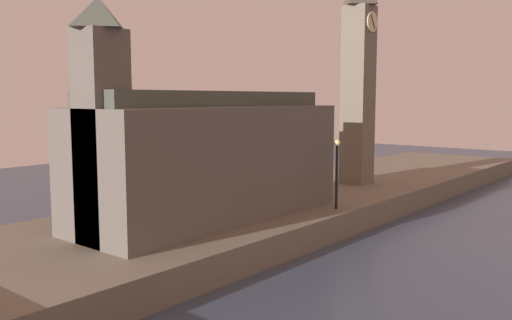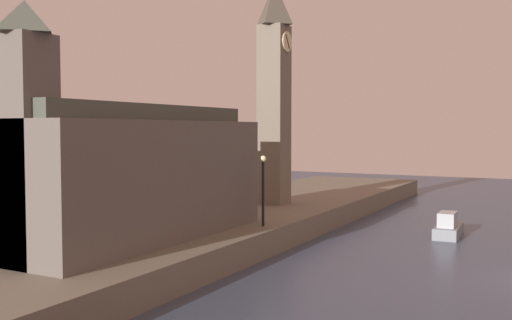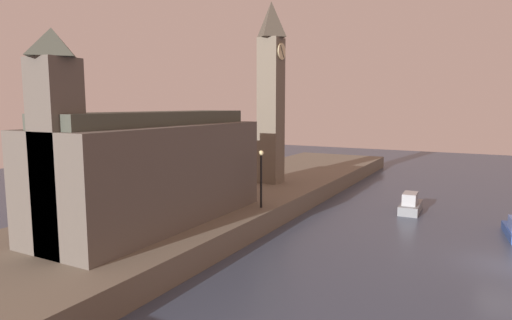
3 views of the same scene
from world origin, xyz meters
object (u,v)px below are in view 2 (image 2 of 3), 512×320
object	(u,v)px
boat_cruiser_grey	(449,227)
clock_tower	(274,90)
streetlamp	(263,182)
parliament_hall	(132,173)

from	to	relation	value
boat_cruiser_grey	clock_tower	bearing A→B (deg)	94.80
streetlamp	clock_tower	bearing A→B (deg)	22.69
parliament_hall	streetlamp	bearing A→B (deg)	-30.95
boat_cruiser_grey	streetlamp	bearing A→B (deg)	140.52
clock_tower	parliament_hall	size ratio (longest dim) A/B	1.05
clock_tower	streetlamp	world-z (taller)	clock_tower
clock_tower	streetlamp	size ratio (longest dim) A/B	4.03
clock_tower	boat_cruiser_grey	distance (m)	15.64
parliament_hall	streetlamp	world-z (taller)	parliament_hall
boat_cruiser_grey	parliament_hall	bearing A→B (deg)	143.64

